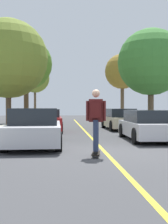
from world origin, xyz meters
The scene contains 14 objects.
ground centered at (0.00, 0.00, 0.00)m, with size 80.00×80.00×0.00m, color #424244.
center_line centered at (0.00, 4.00, 0.00)m, with size 0.12×39.20×0.01m, color gold.
parked_car_left_nearest centered at (-2.36, 1.88, 0.67)m, with size 2.01×4.54×1.38m.
parked_car_left_near centered at (-2.36, 7.66, 0.65)m, with size 2.10×4.10×1.31m.
parked_car_right_nearest centered at (2.36, 3.20, 0.65)m, with size 2.01×4.13×1.30m.
parked_car_right_near centered at (2.36, 9.14, 0.64)m, with size 1.96×4.28×1.33m.
street_tree_left_nearest centered at (-4.55, 8.36, 4.31)m, with size 4.71×4.71×6.53m.
street_tree_left_near centered at (-4.55, 16.63, 5.26)m, with size 4.61×4.61×7.45m.
street_tree_left_far centered at (-4.55, 24.71, 4.81)m, with size 3.39×3.39×6.38m.
street_tree_right_nearest centered at (4.55, 9.68, 4.43)m, with size 4.43×4.43×6.52m.
street_tree_right_near centered at (4.55, 18.62, 4.92)m, with size 3.44×3.44×6.53m.
fire_hydrant centered at (3.86, 7.30, 0.49)m, with size 0.20×0.20×0.70m.
skateboard centered at (-0.38, -0.61, 0.09)m, with size 0.36×0.87×0.10m.
skateboarder centered at (-0.38, -0.64, 1.15)m, with size 0.59×0.71×1.84m.
Camera 1 is at (-1.35, -8.70, 1.43)m, focal length 45.08 mm.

